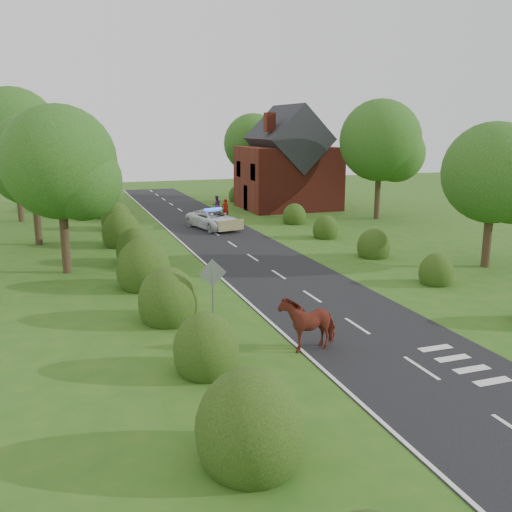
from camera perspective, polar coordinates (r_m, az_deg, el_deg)
name	(u,v)px	position (r m, az deg, el deg)	size (l,w,h in m)	color
ground	(357,326)	(21.73, 10.08, -6.95)	(120.00, 120.00, 0.00)	#2B5C19
road	(237,247)	(35.06, -1.92, 0.87)	(6.00, 70.00, 0.02)	black
road_markings	(221,256)	(32.67, -3.51, -0.01)	(4.96, 70.00, 0.01)	white
hedgerow_left	(137,254)	(30.38, -11.84, 0.15)	(2.75, 50.41, 3.00)	black
hedgerow_right	(363,243)	(34.14, 10.64, 1.26)	(2.10, 45.78, 2.10)	black
tree_left_a	(65,167)	(29.67, -18.56, 8.43)	(5.74, 5.60, 8.38)	#332316
tree_left_b	(37,164)	(37.68, -21.08, 8.60)	(5.74, 5.60, 8.07)	#332316
tree_left_c	(18,136)	(47.64, -22.71, 10.98)	(6.97, 6.80, 10.22)	#332316
tree_left_d	(53,144)	(57.61, -19.64, 10.49)	(6.15, 6.00, 8.89)	#332316
tree_right_a	(498,177)	(31.99, 23.08, 7.28)	(5.33, 5.20, 7.56)	#332316
tree_right_b	(384,144)	(46.56, 12.70, 10.89)	(6.56, 6.40, 9.40)	#332316
tree_right_c	(256,146)	(58.93, 0.03, 10.97)	(6.15, 6.00, 8.58)	#332316
road_sign	(213,282)	(21.18, -4.35, -2.61)	(1.06, 0.08, 2.53)	gray
house	(288,166)	(51.76, 3.18, 8.96)	(8.00, 7.40, 9.17)	maroon
cow	(308,326)	(19.32, 5.21, -6.98)	(1.12, 2.12, 1.50)	maroon
police_van	(213,220)	(41.46, -4.30, 3.66)	(3.45, 5.36, 1.51)	white
pedestrian_red	(225,209)	(45.82, -3.10, 4.72)	(0.59, 0.39, 1.63)	#920E06
pedestrian_purple	(217,205)	(48.28, -3.96, 5.11)	(0.78, 0.61, 1.61)	#652C6F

